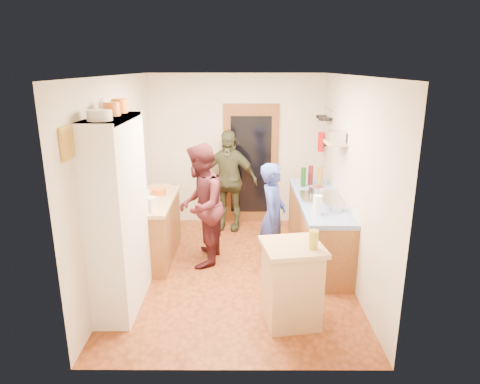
{
  "coord_description": "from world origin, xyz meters",
  "views": [
    {
      "loc": [
        0.08,
        -5.33,
        2.72
      ],
      "look_at": [
        0.07,
        0.15,
        1.09
      ],
      "focal_mm": 32.0,
      "sensor_mm": 36.0,
      "label": 1
    }
  ],
  "objects_px": {
    "right_counter_base": "(317,229)",
    "person_hob": "(275,217)",
    "island_base": "(291,286)",
    "hutch_body": "(119,215)",
    "person_back": "(229,180)",
    "person_left": "(203,205)"
  },
  "relations": [
    {
      "from": "right_counter_base",
      "to": "person_left",
      "type": "relative_size",
      "value": 1.28
    },
    {
      "from": "island_base",
      "to": "person_back",
      "type": "height_order",
      "value": "person_back"
    },
    {
      "from": "right_counter_base",
      "to": "island_base",
      "type": "height_order",
      "value": "island_base"
    },
    {
      "from": "hutch_body",
      "to": "right_counter_base",
      "type": "distance_m",
      "value": 2.9
    },
    {
      "from": "island_base",
      "to": "hutch_body",
      "type": "bearing_deg",
      "value": 168.58
    },
    {
      "from": "hutch_body",
      "to": "person_back",
      "type": "bearing_deg",
      "value": 64.25
    },
    {
      "from": "island_base",
      "to": "right_counter_base",
      "type": "bearing_deg",
      "value": 71.27
    },
    {
      "from": "person_left",
      "to": "island_base",
      "type": "bearing_deg",
      "value": 41.62
    },
    {
      "from": "hutch_body",
      "to": "person_hob",
      "type": "xyz_separation_m",
      "value": [
        1.84,
        0.92,
        -0.36
      ]
    },
    {
      "from": "person_left",
      "to": "person_back",
      "type": "height_order",
      "value": "person_left"
    },
    {
      "from": "person_hob",
      "to": "person_left",
      "type": "xyz_separation_m",
      "value": [
        -0.98,
        0.18,
        0.12
      ]
    },
    {
      "from": "hutch_body",
      "to": "right_counter_base",
      "type": "relative_size",
      "value": 1.0
    },
    {
      "from": "right_counter_base",
      "to": "person_hob",
      "type": "distance_m",
      "value": 0.83
    },
    {
      "from": "hutch_body",
      "to": "person_left",
      "type": "xyz_separation_m",
      "value": [
        0.86,
        1.1,
        -0.24
      ]
    },
    {
      "from": "hutch_body",
      "to": "person_hob",
      "type": "bearing_deg",
      "value": 26.65
    },
    {
      "from": "island_base",
      "to": "person_back",
      "type": "xyz_separation_m",
      "value": [
        -0.76,
        2.82,
        0.42
      ]
    },
    {
      "from": "person_hob",
      "to": "person_left",
      "type": "bearing_deg",
      "value": 92.4
    },
    {
      "from": "hutch_body",
      "to": "island_base",
      "type": "distance_m",
      "value": 2.08
    },
    {
      "from": "island_base",
      "to": "person_hob",
      "type": "relative_size",
      "value": 0.58
    },
    {
      "from": "right_counter_base",
      "to": "person_back",
      "type": "height_order",
      "value": "person_back"
    },
    {
      "from": "hutch_body",
      "to": "person_back",
      "type": "xyz_separation_m",
      "value": [
        1.17,
        2.43,
        -0.25
      ]
    },
    {
      "from": "hutch_body",
      "to": "island_base",
      "type": "bearing_deg",
      "value": -11.42
    }
  ]
}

